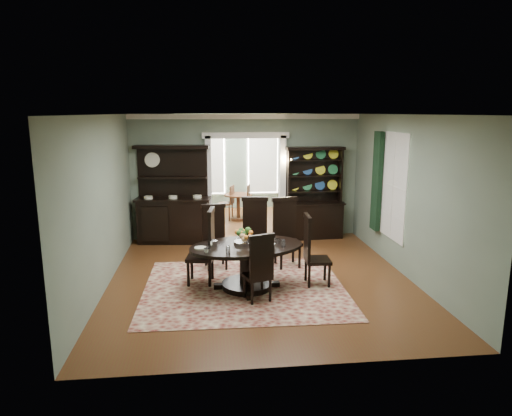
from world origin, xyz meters
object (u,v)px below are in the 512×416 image
at_px(dining_table, 247,258).
at_px(parlor_table, 238,203).
at_px(welsh_dresser, 314,205).
at_px(sideboard, 174,209).

bearing_deg(dining_table, parlor_table, 77.09).
distance_m(welsh_dresser, parlor_table, 2.71).
bearing_deg(welsh_dresser, dining_table, -124.64).
distance_m(dining_table, sideboard, 3.47).
xyz_separation_m(dining_table, sideboard, (-1.46, 3.14, 0.25)).
bearing_deg(sideboard, parlor_table, 57.20).
xyz_separation_m(sideboard, welsh_dresser, (3.40, 0.03, 0.01)).
bearing_deg(dining_table, sideboard, 104.43).
distance_m(sideboard, welsh_dresser, 3.40).
xyz_separation_m(dining_table, parlor_table, (0.23, 5.25, -0.06)).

